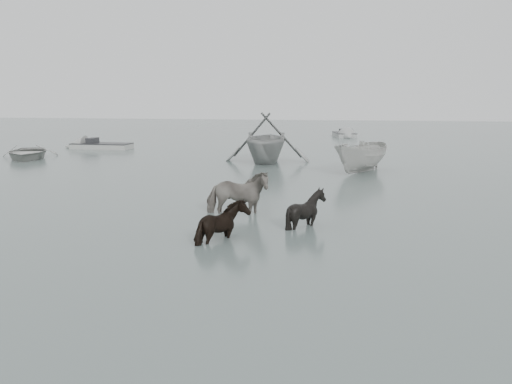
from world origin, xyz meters
TOP-DOWN VIEW (x-y plane):
  - ground at (0.00, 0.00)m, footprint 140.00×140.00m
  - pony_pinto at (-1.27, 3.31)m, footprint 2.10×1.05m
  - pony_dark at (-0.96, 0.05)m, footprint 1.26×1.44m
  - pony_black at (1.00, 2.11)m, footprint 1.50×1.38m
  - rowboat_lead at (-16.67, 16.66)m, footprint 4.73×5.39m
  - rowboat_trail at (-2.48, 17.22)m, footprint 5.12×5.82m
  - boat_small at (2.67, 14.00)m, footprint 3.36×4.53m
  - skiff_outer at (-15.01, 23.19)m, footprint 5.69×1.71m
  - skiff_mid at (1.38, 37.37)m, footprint 2.54×4.92m

SIDE VIEW (x-z plane):
  - ground at x=0.00m, z-range 0.00..0.00m
  - skiff_outer at x=-15.01m, z-range 0.00..0.75m
  - skiff_mid at x=1.38m, z-range 0.00..0.75m
  - rowboat_lead at x=-16.67m, z-range 0.00..0.93m
  - pony_dark at x=-0.96m, z-range 0.00..1.39m
  - pony_black at x=1.00m, z-range 0.00..1.43m
  - boat_small at x=2.67m, z-range 0.00..1.65m
  - pony_pinto at x=-1.27m, z-range 0.00..1.73m
  - rowboat_trail at x=-2.48m, z-range 0.00..2.90m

